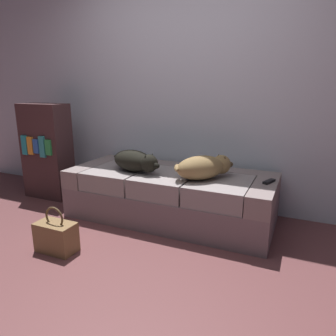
{
  "coord_description": "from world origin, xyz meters",
  "views": [
    {
      "loc": [
        1.18,
        -1.54,
        1.29
      ],
      "look_at": [
        0.0,
        1.09,
        0.53
      ],
      "focal_mm": 33.27,
      "sensor_mm": 36.0,
      "label": 1
    }
  ],
  "objects_px": {
    "dog_tan": "(204,167)",
    "handbag": "(56,236)",
    "bookshelf": "(47,151)",
    "tv_remote": "(269,181)",
    "couch": "(170,195)",
    "dog_dark": "(136,161)"
  },
  "relations": [
    {
      "from": "dog_dark",
      "to": "dog_tan",
      "type": "height_order",
      "value": "dog_tan"
    },
    {
      "from": "dog_tan",
      "to": "tv_remote",
      "type": "bearing_deg",
      "value": 11.22
    },
    {
      "from": "dog_tan",
      "to": "bookshelf",
      "type": "xyz_separation_m",
      "value": [
        -1.95,
        0.08,
        -0.04
      ]
    },
    {
      "from": "handbag",
      "to": "bookshelf",
      "type": "bearing_deg",
      "value": 136.03
    },
    {
      "from": "tv_remote",
      "to": "dog_tan",
      "type": "bearing_deg",
      "value": -147.08
    },
    {
      "from": "couch",
      "to": "bookshelf",
      "type": "xyz_separation_m",
      "value": [
        -1.58,
        -0.0,
        0.31
      ]
    },
    {
      "from": "couch",
      "to": "dog_dark",
      "type": "distance_m",
      "value": 0.48
    },
    {
      "from": "couch",
      "to": "dog_dark",
      "type": "bearing_deg",
      "value": -158.01
    },
    {
      "from": "dog_dark",
      "to": "bookshelf",
      "type": "relative_size",
      "value": 0.55
    },
    {
      "from": "couch",
      "to": "handbag",
      "type": "distance_m",
      "value": 1.14
    },
    {
      "from": "dog_dark",
      "to": "dog_tan",
      "type": "bearing_deg",
      "value": 3.35
    },
    {
      "from": "dog_tan",
      "to": "handbag",
      "type": "bearing_deg",
      "value": -136.17
    },
    {
      "from": "bookshelf",
      "to": "couch",
      "type": "bearing_deg",
      "value": 0.05
    },
    {
      "from": "dog_dark",
      "to": "tv_remote",
      "type": "bearing_deg",
      "value": 6.9
    },
    {
      "from": "dog_dark",
      "to": "bookshelf",
      "type": "distance_m",
      "value": 1.27
    },
    {
      "from": "couch",
      "to": "dog_tan",
      "type": "bearing_deg",
      "value": -13.02
    },
    {
      "from": "dog_tan",
      "to": "dog_dark",
      "type": "bearing_deg",
      "value": -176.65
    },
    {
      "from": "handbag",
      "to": "bookshelf",
      "type": "relative_size",
      "value": 0.34
    },
    {
      "from": "dog_tan",
      "to": "handbag",
      "type": "height_order",
      "value": "dog_tan"
    },
    {
      "from": "bookshelf",
      "to": "dog_tan",
      "type": "bearing_deg",
      "value": -2.49
    },
    {
      "from": "tv_remote",
      "to": "handbag",
      "type": "height_order",
      "value": "tv_remote"
    },
    {
      "from": "dog_tan",
      "to": "bookshelf",
      "type": "distance_m",
      "value": 1.96
    }
  ]
}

